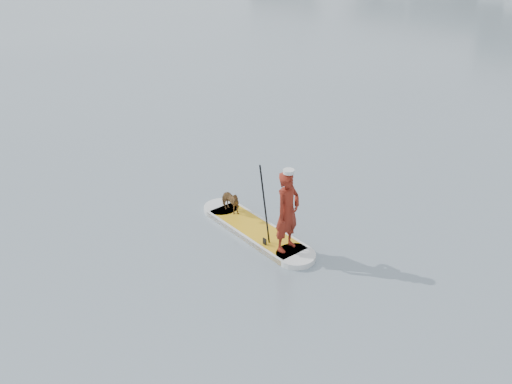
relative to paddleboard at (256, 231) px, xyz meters
The scene contains 6 objects.
ground 3.99m from the paddleboard, 22.47° to the right, with size 140.00×140.00×0.00m, color slate.
paddleboard is the anchor object (origin of this frame).
paddler 1.32m from the paddleboard, 10.88° to the right, with size 0.61×0.40×1.68m, color maroon.
white_cap 2.02m from the paddleboard, 10.88° to the right, with size 0.22×0.22×0.07m, color silver.
dog 0.99m from the paddleboard, 169.12° to the left, with size 0.29×0.64×0.54m, color brown.
paddle 0.98m from the paddleboard, 34.38° to the right, with size 0.10×0.30×2.00m.
Camera 1 is at (2.97, -6.45, 6.48)m, focal length 40.00 mm.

